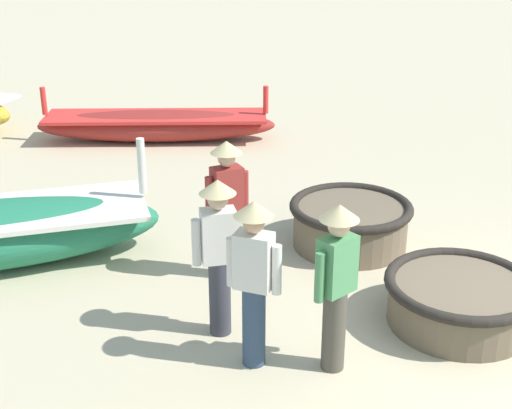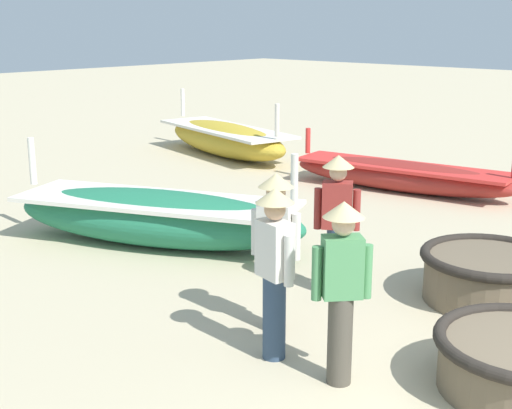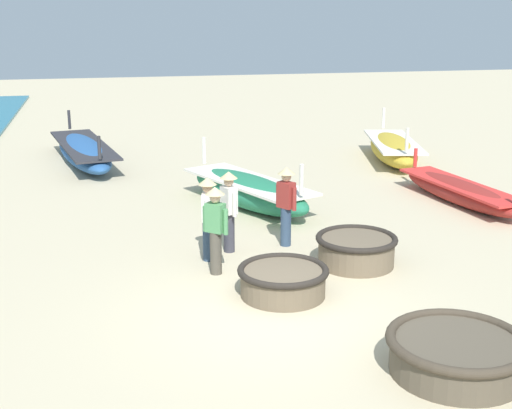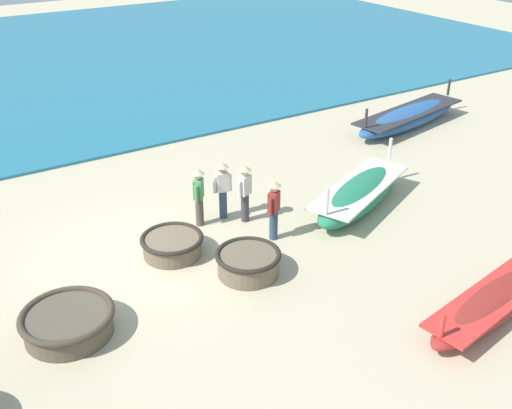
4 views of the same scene
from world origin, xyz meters
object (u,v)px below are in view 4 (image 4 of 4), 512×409
(long_boat_white_hull, at_px, (359,194))
(fisherman_by_coracle, at_px, (274,206))
(coracle_beside_post, at_px, (68,322))
(coracle_front_left, at_px, (248,262))
(fisherman_with_hat, at_px, (199,193))
(fisherman_hauling, at_px, (245,189))
(long_boat_green_hull, at_px, (494,302))
(fisherman_standing_right, at_px, (223,186))
(coracle_center, at_px, (172,244))
(long_boat_ochre_hull, at_px, (409,117))

(long_boat_white_hull, height_order, fisherman_by_coracle, fisherman_by_coracle)
(coracle_beside_post, distance_m, long_boat_white_hull, 8.79)
(coracle_front_left, distance_m, fisherman_with_hat, 2.78)
(fisherman_hauling, bearing_deg, fisherman_by_coracle, 6.23)
(long_boat_green_hull, height_order, long_boat_white_hull, long_boat_white_hull)
(coracle_beside_post, relative_size, long_boat_green_hull, 0.43)
(coracle_front_left, xyz_separation_m, fisherman_standing_right, (-2.73, 0.86, 0.64))
(long_boat_green_hull, height_order, fisherman_standing_right, fisherman_standing_right)
(fisherman_standing_right, height_order, fisherman_hauling, same)
(coracle_center, height_order, fisherman_by_coracle, fisherman_by_coracle)
(long_boat_green_hull, relative_size, fisherman_with_hat, 2.72)
(long_boat_ochre_hull, bearing_deg, fisherman_by_coracle, -64.84)
(coracle_front_left, xyz_separation_m, fisherman_by_coracle, (-1.04, 1.40, 0.64))
(coracle_beside_post, height_order, coracle_center, coracle_beside_post)
(fisherman_by_coracle, bearing_deg, coracle_front_left, -53.60)
(fisherman_by_coracle, bearing_deg, long_boat_ochre_hull, 115.16)
(coracle_front_left, xyz_separation_m, fisherman_hauling, (-2.25, 1.27, 0.64))
(coracle_center, relative_size, long_boat_green_hull, 0.35)
(long_boat_white_hull, relative_size, fisherman_with_hat, 2.73)
(long_boat_ochre_hull, bearing_deg, fisherman_with_hat, -76.00)
(long_boat_ochre_hull, xyz_separation_m, fisherman_with_hat, (2.58, -10.33, 0.58))
(long_boat_green_hull, xyz_separation_m, fisherman_by_coracle, (-5.11, -2.26, 0.66))
(coracle_beside_post, distance_m, fisherman_with_hat, 5.13)
(fisherman_standing_right, bearing_deg, long_boat_white_hull, 67.02)
(coracle_beside_post, relative_size, coracle_center, 1.23)
(coracle_center, xyz_separation_m, fisherman_by_coracle, (0.70, 2.56, 0.67))
(long_boat_ochre_hull, xyz_separation_m, fisherman_by_coracle, (4.25, -9.04, 0.58))
(long_boat_ochre_hull, distance_m, fisherman_by_coracle, 10.00)
(long_boat_white_hull, distance_m, fisherman_with_hat, 4.63)
(coracle_beside_post, bearing_deg, fisherman_standing_right, 117.28)
(coracle_center, relative_size, fisherman_with_hat, 0.95)
(long_boat_green_hull, height_order, fisherman_hauling, fisherman_hauling)
(fisherman_with_hat, bearing_deg, coracle_beside_post, -59.17)
(long_boat_green_hull, xyz_separation_m, long_boat_white_hull, (-5.28, 0.79, 0.11))
(coracle_center, distance_m, fisherman_standing_right, 2.35)
(coracle_beside_post, height_order, fisherman_by_coracle, fisherman_by_coracle)
(long_boat_ochre_hull, xyz_separation_m, fisherman_hauling, (3.03, -9.17, 0.58))
(long_boat_ochre_hull, xyz_separation_m, fisherman_standing_right, (2.55, -9.58, 0.58))
(coracle_front_left, xyz_separation_m, long_boat_green_hull, (4.08, 3.67, -0.02))
(coracle_front_left, xyz_separation_m, long_boat_white_hull, (-1.21, 4.46, 0.09))
(long_boat_green_hull, bearing_deg, coracle_beside_post, -117.78)
(long_boat_white_hull, relative_size, fisherman_by_coracle, 2.73)
(long_boat_white_hull, height_order, fisherman_standing_right, fisherman_standing_right)
(coracle_front_left, relative_size, coracle_beside_post, 0.81)
(coracle_center, distance_m, fisherman_hauling, 2.57)
(long_boat_ochre_hull, distance_m, fisherman_standing_right, 9.93)
(long_boat_ochre_hull, bearing_deg, coracle_center, -73.02)
(fisherman_by_coracle, xyz_separation_m, fisherman_hauling, (-1.21, -0.13, 0.00))
(long_boat_green_hull, height_order, fisherman_with_hat, fisherman_with_hat)
(coracle_center, bearing_deg, fisherman_with_hat, 127.27)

